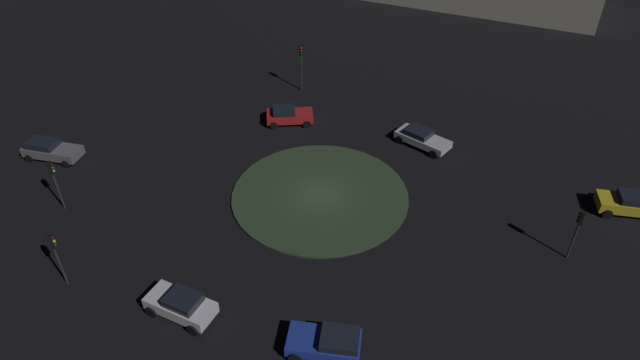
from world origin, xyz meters
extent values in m
plane|color=black|center=(0.00, 0.00, 0.00)|extent=(119.53, 119.53, 0.00)
cylinder|color=#2D4228|center=(0.00, 0.00, 0.08)|extent=(12.59, 12.59, 0.15)
cube|color=gold|center=(-2.34, 21.02, 0.71)|extent=(1.82, 4.20, 0.73)
cube|color=black|center=(-2.34, 21.11, 1.30)|extent=(1.58, 1.86, 0.45)
cylinder|color=black|center=(-3.20, 19.50, 0.35)|extent=(0.23, 0.69, 0.69)
cylinder|color=black|center=(-1.44, 19.53, 0.35)|extent=(0.23, 0.69, 0.69)
cube|color=white|center=(11.87, -5.51, 0.71)|extent=(2.66, 4.23, 0.71)
cube|color=black|center=(11.94, -5.25, 1.30)|extent=(1.93, 2.17, 0.47)
cylinder|color=black|center=(12.34, -7.09, 0.35)|extent=(0.39, 0.74, 0.71)
cylinder|color=black|center=(10.68, -6.65, 0.35)|extent=(0.39, 0.74, 0.71)
cylinder|color=black|center=(13.06, -4.36, 0.35)|extent=(0.39, 0.74, 0.71)
cylinder|color=black|center=(11.40, -3.92, 0.35)|extent=(0.39, 0.74, 0.71)
cube|color=red|center=(-9.26, -4.45, 0.67)|extent=(2.74, 4.22, 0.68)
cube|color=black|center=(-9.14, -4.91, 1.24)|extent=(1.99, 2.19, 0.46)
cylinder|color=black|center=(-10.49, -3.34, 0.33)|extent=(0.39, 0.70, 0.67)
cylinder|color=black|center=(-8.78, -2.87, 0.33)|extent=(0.39, 0.70, 0.67)
cylinder|color=black|center=(-9.74, -6.04, 0.33)|extent=(0.39, 0.70, 0.67)
cylinder|color=black|center=(-8.04, -5.57, 0.33)|extent=(0.39, 0.70, 0.67)
cube|color=silver|center=(-7.87, 6.83, 0.63)|extent=(3.73, 4.69, 0.56)
cube|color=black|center=(-8.08, 6.46, 1.13)|extent=(2.31, 2.44, 0.46)
cylinder|color=black|center=(-7.86, 8.64, 0.35)|extent=(0.53, 0.71, 0.69)
cylinder|color=black|center=(-6.31, 7.76, 0.35)|extent=(0.53, 0.71, 0.69)
cylinder|color=black|center=(-9.43, 5.90, 0.35)|extent=(0.53, 0.71, 0.69)
cylinder|color=black|center=(-7.88, 5.01, 0.35)|extent=(0.53, 0.71, 0.69)
cube|color=#1E38A5|center=(12.66, 2.73, 0.63)|extent=(2.10, 3.93, 0.57)
cube|color=black|center=(12.61, 3.55, 1.11)|extent=(1.77, 2.07, 0.40)
cylinder|color=black|center=(13.68, 1.40, 0.35)|extent=(0.26, 0.70, 0.69)
cylinder|color=black|center=(11.78, 1.30, 0.35)|extent=(0.26, 0.70, 0.69)
cylinder|color=black|center=(11.64, 4.06, 0.35)|extent=(0.26, 0.70, 0.69)
cube|color=slate|center=(-0.54, -21.21, 0.67)|extent=(1.93, 4.52, 0.71)
cube|color=black|center=(-0.57, -21.97, 1.25)|extent=(1.63, 2.35, 0.46)
cylinder|color=black|center=(-1.34, -19.58, 0.31)|extent=(0.25, 0.63, 0.62)
cylinder|color=black|center=(0.40, -19.65, 0.31)|extent=(0.25, 0.63, 0.62)
cylinder|color=black|center=(-1.48, -22.77, 0.31)|extent=(0.25, 0.63, 0.62)
cylinder|color=black|center=(0.26, -22.85, 0.31)|extent=(0.25, 0.63, 0.62)
cylinder|color=#2D2D2D|center=(4.82, -17.09, 1.51)|extent=(0.12, 0.12, 3.02)
cube|color=black|center=(4.82, -17.09, 3.47)|extent=(0.35, 0.29, 0.90)
sphere|color=#3F0C0C|center=(4.78, -16.95, 3.74)|extent=(0.20, 0.20, 0.20)
sphere|color=#4C380F|center=(4.78, -16.95, 3.47)|extent=(0.20, 0.20, 0.20)
sphere|color=#1EE53F|center=(4.78, -16.95, 3.20)|extent=(0.20, 0.20, 0.20)
cylinder|color=#2D2D2D|center=(-15.22, -4.78, 1.78)|extent=(0.12, 0.12, 3.56)
cube|color=black|center=(-15.22, -4.78, 4.01)|extent=(0.30, 0.35, 0.90)
sphere|color=red|center=(-15.08, -4.74, 4.28)|extent=(0.20, 0.20, 0.20)
sphere|color=#4C380F|center=(-15.08, -4.74, 4.01)|extent=(0.20, 0.20, 0.20)
sphere|color=#0F3819|center=(-15.08, -4.74, 3.74)|extent=(0.20, 0.20, 0.20)
cylinder|color=#2D2D2D|center=(11.10, -13.04, 1.48)|extent=(0.12, 0.12, 2.95)
cube|color=black|center=(11.10, -13.04, 3.40)|extent=(0.37, 0.36, 0.90)
sphere|color=#3F0C0C|center=(11.00, -12.93, 3.67)|extent=(0.20, 0.20, 0.20)
sphere|color=yellow|center=(11.00, -12.93, 3.40)|extent=(0.20, 0.20, 0.20)
sphere|color=#0F3819|center=(11.00, -12.93, 3.13)|extent=(0.20, 0.20, 0.20)
cylinder|color=#2D2D2D|center=(3.02, 16.32, 1.41)|extent=(0.12, 0.12, 2.82)
cube|color=black|center=(3.02, 16.32, 3.27)|extent=(0.34, 0.27, 0.90)
sphere|color=red|center=(2.99, 16.18, 3.54)|extent=(0.20, 0.20, 0.20)
sphere|color=#4C380F|center=(2.99, 16.18, 3.27)|extent=(0.20, 0.20, 0.20)
sphere|color=#0F3819|center=(2.99, 16.18, 3.00)|extent=(0.20, 0.20, 0.20)
camera|label=1|loc=(30.02, 5.98, 24.68)|focal=30.94mm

